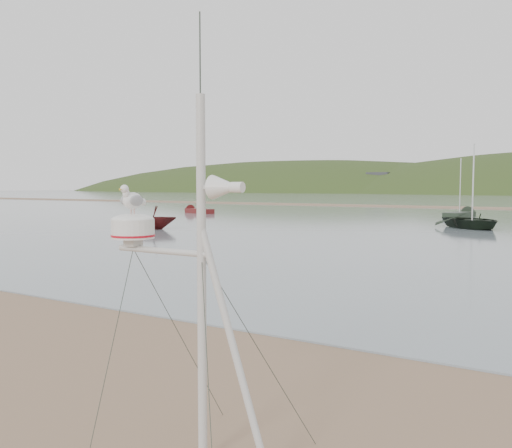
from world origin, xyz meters
The scene contains 6 objects.
ground centered at (0.00, 0.00, 0.00)m, with size 560.00×560.00×0.00m, color #7C5E47.
mast_rig centered at (2.40, -0.65, 1.16)m, with size 2.12×2.26×4.78m.
boat_dark centered at (-0.75, 34.24, 2.58)m, with size 3.63×1.05×5.09m, color black.
boat_red centered at (-19.00, 22.34, 1.54)m, with size 2.58×1.58×2.99m, color #541313.
sailboat_dark_mid centered at (-3.82, 48.67, 0.30)m, with size 2.42×6.07×5.92m.
dinghy_red_far centered at (-30.21, 41.04, 0.29)m, with size 5.29×3.02×1.26m.
Camera 1 is at (5.92, -5.15, 2.99)m, focal length 38.00 mm.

